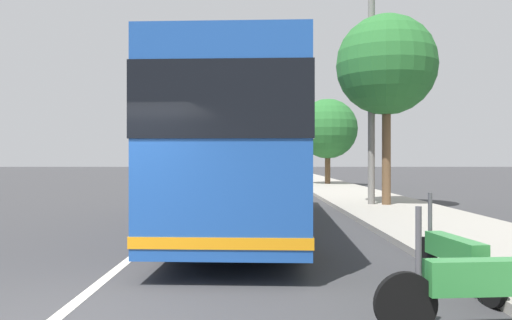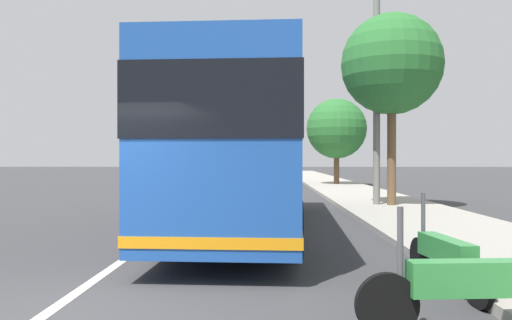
{
  "view_description": "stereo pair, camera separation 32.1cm",
  "coord_description": "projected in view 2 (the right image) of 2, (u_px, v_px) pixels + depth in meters",
  "views": [
    {
      "loc": [
        -5.47,
        -2.14,
        1.72
      ],
      "look_at": [
        6.65,
        -2.19,
        1.7
      ],
      "focal_mm": 36.13,
      "sensor_mm": 36.0,
      "label": 1
    },
    {
      "loc": [
        -5.47,
        -2.47,
        1.72
      ],
      "look_at": [
        6.65,
        -2.19,
        1.7
      ],
      "focal_mm": 36.13,
      "sensor_mm": 36.0,
      "label": 2
    }
  ],
  "objects": [
    {
      "name": "ground_plane",
      "position": [
        39.0,
        319.0,
        5.53
      ],
      "size": [
        220.0,
        220.0,
        0.0
      ],
      "primitive_type": "plane",
      "color": "#38383A"
    },
    {
      "name": "sidewalk_curb",
      "position": [
        411.0,
        214.0,
        15.37
      ],
      "size": [
        110.0,
        3.6,
        0.14
      ],
      "primitive_type": "cube",
      "color": "#9E998E",
      "rests_on": "ground"
    },
    {
      "name": "lane_divider_line",
      "position": [
        186.0,
        216.0,
        15.52
      ],
      "size": [
        110.0,
        0.16,
        0.01
      ],
      "primitive_type": "cube",
      "color": "silver",
      "rests_on": "ground"
    },
    {
      "name": "coach_bus",
      "position": [
        248.0,
        147.0,
        12.83
      ],
      "size": [
        12.16,
        3.08,
        3.57
      ],
      "rotation": [
        0.0,
        0.0,
        -0.05
      ],
      "color": "#1E4C9E",
      "rests_on": "ground"
    },
    {
      "name": "motorcycle_far_end",
      "position": [
        473.0,
        287.0,
        5.01
      ],
      "size": [
        0.34,
        2.35,
        1.26
      ],
      "rotation": [
        0.0,
        0.0,
        1.65
      ],
      "color": "black",
      "rests_on": "ground"
    },
    {
      "name": "motorcycle_mid_row",
      "position": [
        445.0,
        256.0,
        6.76
      ],
      "size": [
        2.26,
        0.38,
        1.23
      ],
      "rotation": [
        0.0,
        0.0,
        0.11
      ],
      "color": "black",
      "rests_on": "ground"
    },
    {
      "name": "car_far_distant",
      "position": [
        199.0,
        173.0,
        38.67
      ],
      "size": [
        3.99,
        2.04,
        1.37
      ],
      "rotation": [
        0.0,
        0.0,
        3.19
      ],
      "color": "silver",
      "rests_on": "ground"
    },
    {
      "name": "car_oncoming",
      "position": [
        257.0,
        174.0,
        37.42
      ],
      "size": [
        4.8,
        2.14,
        1.34
      ],
      "rotation": [
        0.0,
        0.0,
        0.08
      ],
      "color": "gold",
      "rests_on": "ground"
    },
    {
      "name": "car_behind_bus",
      "position": [
        269.0,
        170.0,
        50.82
      ],
      "size": [
        4.33,
        2.04,
        1.36
      ],
      "rotation": [
        0.0,
        0.0,
        -0.05
      ],
      "color": "gold",
      "rests_on": "ground"
    },
    {
      "name": "car_ahead_same_lane",
      "position": [
        216.0,
        170.0,
        46.11
      ],
      "size": [
        4.54,
        2.14,
        1.53
      ],
      "rotation": [
        0.0,
        0.0,
        3.2
      ],
      "color": "silver",
      "rests_on": "ground"
    },
    {
      "name": "roadside_tree_mid_block",
      "position": [
        392.0,
        65.0,
        17.8
      ],
      "size": [
        3.49,
        3.49,
        6.76
      ],
      "color": "brown",
      "rests_on": "ground"
    },
    {
      "name": "roadside_tree_far_block",
      "position": [
        337.0,
        129.0,
        32.96
      ],
      "size": [
        3.84,
        3.84,
        5.61
      ],
      "color": "brown",
      "rests_on": "ground"
    },
    {
      "name": "utility_pole",
      "position": [
        377.0,
        103.0,
        18.04
      ],
      "size": [
        0.24,
        0.24,
        7.37
      ],
      "primitive_type": "cylinder",
      "color": "slate",
      "rests_on": "ground"
    }
  ]
}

